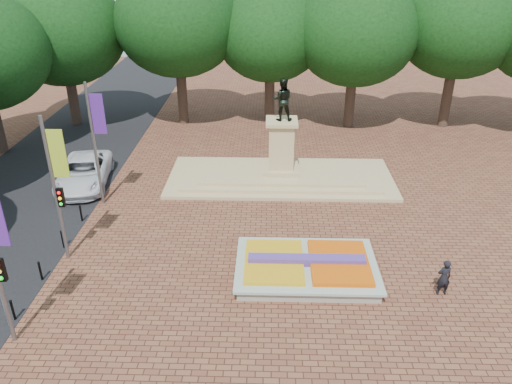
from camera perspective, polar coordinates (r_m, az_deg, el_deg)
ground at (r=24.49m, az=3.09°, el=-6.52°), size 90.00×90.00×0.00m
asphalt_street at (r=32.14m, az=-24.92°, el=-0.60°), size 9.00×90.00×0.02m
flower_bed at (r=22.68m, az=5.83°, el=-8.50°), size 6.30×4.30×0.91m
monument at (r=31.12m, az=2.84°, el=2.94°), size 14.00×6.00×6.40m
tree_row_back at (r=39.19m, az=6.36°, el=16.64°), size 44.80×8.80×10.43m
banner_poles at (r=23.37m, az=-22.12°, el=0.56°), size 0.88×11.17×7.00m
bollard_row at (r=25.01m, az=-22.30°, el=-6.53°), size 0.12×13.12×0.98m
van at (r=32.16m, az=-19.05°, el=2.15°), size 3.62×6.36×1.67m
pedestrian at (r=22.56m, az=20.68°, el=-9.12°), size 0.65×0.47×1.68m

